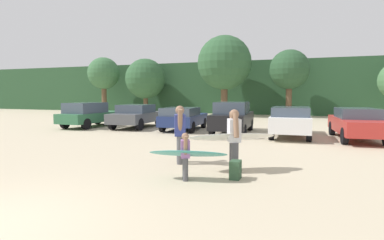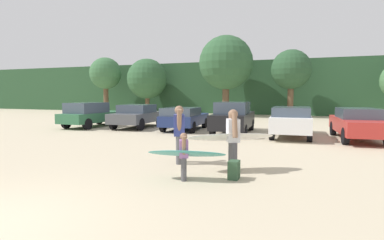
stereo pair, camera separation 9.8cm
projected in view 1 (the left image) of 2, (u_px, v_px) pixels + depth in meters
name	position (u px, v px, depth m)	size (l,w,h in m)	color
hillside_ridge	(267.00, 88.00, 36.80)	(108.00, 12.00, 5.39)	#284C2D
tree_right	(104.00, 74.00, 34.37)	(3.44, 3.44, 6.02)	brown
tree_center_left	(145.00, 79.00, 33.03)	(4.17, 4.17, 5.73)	brown
tree_ridge_back	(224.00, 63.00, 29.16)	(4.99, 4.99, 7.43)	brown
tree_center	(289.00, 70.00, 27.72)	(3.47, 3.47, 5.94)	brown
parked_car_forest_green	(90.00, 114.00, 19.65)	(1.88, 4.60, 1.52)	#2D6642
parked_car_dark_gray	(136.00, 115.00, 19.23)	(2.20, 4.31, 1.41)	#4C4F54
parked_car_navy	(183.00, 118.00, 17.91)	(2.16, 4.09, 1.30)	navy
parked_car_black	(233.00, 117.00, 16.61)	(2.02, 4.68, 1.64)	black
parked_car_white	(291.00, 120.00, 15.16)	(1.95, 4.81, 1.45)	white
parked_car_red	(357.00, 123.00, 14.09)	(2.16, 4.74, 1.42)	#B72D28
person_adult	(234.00, 136.00, 8.34)	(0.45, 0.75, 1.65)	#4C4C51
person_child	(185.00, 153.00, 7.51)	(0.31, 0.47, 1.14)	#4C4C51
person_companion	(180.00, 131.00, 9.33)	(0.48, 0.83, 1.71)	#4C4C51
surfboard_white	(232.00, 137.00, 8.44)	(2.36, 1.76, 0.33)	white
surfboard_teal	(188.00, 154.00, 7.50)	(1.95, 0.88, 0.28)	teal
backpack_dropped	(235.00, 170.00, 7.63)	(0.24, 0.34, 0.45)	#2D4C33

